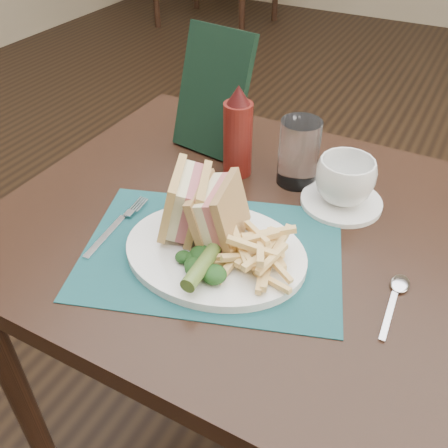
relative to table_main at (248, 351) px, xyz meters
name	(u,v)px	position (x,y,z in m)	size (l,w,h in m)	color
floor	(309,314)	(0.00, 0.50, -0.38)	(7.00, 7.00, 0.00)	black
table_main	(248,351)	(0.00, 0.00, 0.00)	(0.90, 0.75, 0.75)	black
placemat	(212,252)	(-0.02, -0.11, 0.38)	(0.42, 0.30, 0.00)	#17484C
plate	(215,252)	(-0.01, -0.12, 0.38)	(0.30, 0.24, 0.01)	white
sandwich_half_a	(172,200)	(-0.10, -0.10, 0.45)	(0.06, 0.11, 0.10)	#D9B569
sandwich_half_b	(207,210)	(-0.04, -0.10, 0.45)	(0.06, 0.11, 0.10)	tan
kale_garnish	(202,263)	(-0.01, -0.17, 0.41)	(0.11, 0.08, 0.03)	black
pickle_spear	(205,261)	(0.00, -0.17, 0.41)	(0.02, 0.02, 0.12)	#486526
fries_pile	(262,248)	(0.06, -0.11, 0.42)	(0.18, 0.20, 0.05)	#F4CB7A
fork	(116,225)	(-0.20, -0.14, 0.38)	(0.03, 0.17, 0.01)	silver
spoon	(393,302)	(0.27, -0.09, 0.38)	(0.03, 0.15, 0.01)	silver
saucer	(341,202)	(0.12, 0.12, 0.38)	(0.15, 0.15, 0.01)	white
coffee_cup	(345,181)	(0.12, 0.12, 0.43)	(0.11, 0.11, 0.08)	white
drinking_glass	(299,153)	(0.02, 0.15, 0.44)	(0.08, 0.08, 0.13)	white
ketchup_bottle	(238,131)	(-0.10, 0.13, 0.47)	(0.06, 0.06, 0.19)	#58130F
check_presenter	(213,92)	(-0.19, 0.20, 0.50)	(0.16, 0.02, 0.26)	black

